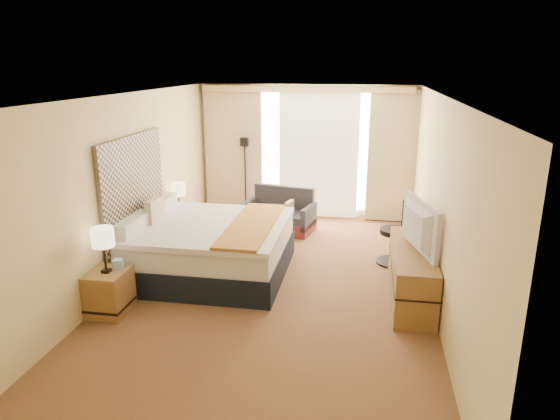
% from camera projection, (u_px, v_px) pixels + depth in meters
% --- Properties ---
extents(floor, '(4.20, 7.00, 0.02)m').
position_uv_depth(floor, '(274.00, 288.00, 6.91)').
color(floor, '#541D18').
rests_on(floor, ground).
extents(ceiling, '(4.20, 7.00, 0.02)m').
position_uv_depth(ceiling, '(273.00, 96.00, 6.17)').
color(ceiling, white).
rests_on(ceiling, wall_back).
extents(wall_back, '(4.20, 0.02, 2.60)m').
position_uv_depth(wall_back, '(306.00, 152.00, 9.84)').
color(wall_back, '#D8C483').
rests_on(wall_back, ground).
extents(wall_front, '(4.20, 0.02, 2.60)m').
position_uv_depth(wall_front, '(174.00, 335.00, 3.23)').
color(wall_front, '#D8C483').
rests_on(wall_front, ground).
extents(wall_left, '(0.02, 7.00, 2.60)m').
position_uv_depth(wall_left, '(124.00, 190.00, 6.89)').
color(wall_left, '#D8C483').
rests_on(wall_left, ground).
extents(wall_right, '(0.02, 7.00, 2.60)m').
position_uv_depth(wall_right, '(439.00, 205.00, 6.19)').
color(wall_right, '#D8C483').
rests_on(wall_right, ground).
extents(headboard, '(0.06, 1.85, 1.50)m').
position_uv_depth(headboard, '(134.00, 188.00, 7.07)').
color(headboard, black).
rests_on(headboard, wall_left).
extents(nightstand_left, '(0.45, 0.52, 0.55)m').
position_uv_depth(nightstand_left, '(109.00, 292.00, 6.15)').
color(nightstand_left, brown).
rests_on(nightstand_left, floor).
extents(nightstand_right, '(0.45, 0.52, 0.55)m').
position_uv_depth(nightstand_right, '(182.00, 229.00, 8.51)').
color(nightstand_right, brown).
rests_on(nightstand_right, floor).
extents(media_dresser, '(0.50, 1.80, 0.70)m').
position_uv_depth(media_dresser, '(411.00, 274.00, 6.51)').
color(media_dresser, brown).
rests_on(media_dresser, floor).
extents(window, '(2.30, 0.02, 2.30)m').
position_uv_depth(window, '(319.00, 152.00, 9.77)').
color(window, white).
rests_on(window, wall_back).
extents(curtains, '(4.12, 0.19, 2.56)m').
position_uv_depth(curtains, '(305.00, 147.00, 9.71)').
color(curtains, beige).
rests_on(curtains, floor).
extents(bed, '(2.27, 2.07, 1.10)m').
position_uv_depth(bed, '(207.00, 247.00, 7.30)').
color(bed, black).
rests_on(bed, floor).
extents(loveseat, '(1.37, 0.92, 0.79)m').
position_uv_depth(loveseat, '(280.00, 216.00, 9.24)').
color(loveseat, maroon).
rests_on(loveseat, floor).
extents(floor_lamp, '(0.20, 0.20, 1.58)m').
position_uv_depth(floor_lamp, '(245.00, 161.00, 9.91)').
color(floor_lamp, black).
rests_on(floor_lamp, floor).
extents(desk_chair, '(0.55, 0.55, 1.09)m').
position_uv_depth(desk_chair, '(399.00, 234.00, 7.60)').
color(desk_chair, black).
rests_on(desk_chair, floor).
extents(lamp_left, '(0.27, 0.27, 0.57)m').
position_uv_depth(lamp_left, '(103.00, 238.00, 5.93)').
color(lamp_left, black).
rests_on(lamp_left, nightstand_left).
extents(lamp_right, '(0.25, 0.25, 0.52)m').
position_uv_depth(lamp_right, '(178.00, 190.00, 8.33)').
color(lamp_right, black).
rests_on(lamp_right, nightstand_right).
extents(tissue_box, '(0.14, 0.14, 0.11)m').
position_uv_depth(tissue_box, '(118.00, 264.00, 6.18)').
color(tissue_box, '#8BB5D7').
rests_on(tissue_box, nightstand_left).
extents(telephone, '(0.18, 0.15, 0.06)m').
position_uv_depth(telephone, '(183.00, 213.00, 8.35)').
color(telephone, black).
rests_on(telephone, nightstand_right).
extents(television, '(0.44, 1.12, 0.64)m').
position_uv_depth(television, '(412.00, 226.00, 6.27)').
color(television, black).
rests_on(television, media_dresser).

